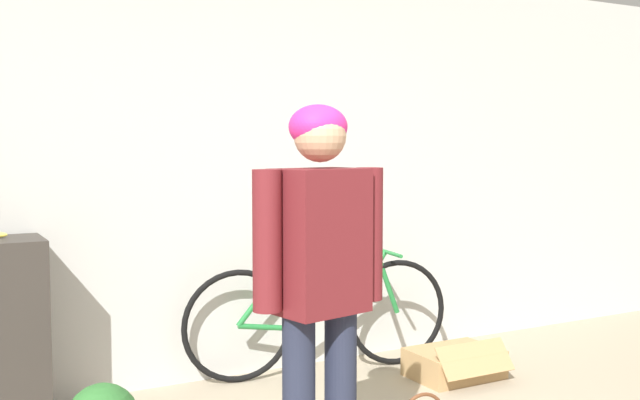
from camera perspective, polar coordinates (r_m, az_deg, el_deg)
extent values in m
cube|color=silver|center=(4.64, -7.88, 2.36)|extent=(8.00, 0.06, 2.60)
cube|color=white|center=(4.95, -1.61, -8.57)|extent=(0.08, 0.01, 0.12)
cube|color=maroon|center=(3.01, 0.00, -3.13)|extent=(0.40, 0.31, 0.58)
cylinder|color=maroon|center=(2.90, -4.05, -3.12)|extent=(0.11, 0.11, 0.55)
cylinder|color=maroon|center=(3.12, 3.76, -2.59)|extent=(0.11, 0.11, 0.55)
sphere|color=tan|center=(2.98, 0.00, 4.90)|extent=(0.21, 0.21, 0.21)
ellipsoid|color=#EA2884|center=(2.99, -0.15, 5.60)|extent=(0.24, 0.22, 0.18)
torus|color=black|center=(4.63, -6.25, -9.53)|extent=(0.69, 0.14, 0.70)
torus|color=black|center=(5.00, 5.90, -8.50)|extent=(0.69, 0.14, 0.70)
cylinder|color=#237A38|center=(4.69, -3.80, -9.66)|extent=(0.41, 0.09, 0.09)
cylinder|color=#237A38|center=(4.63, -4.46, -7.20)|extent=(0.33, 0.08, 0.39)
cylinder|color=#237A38|center=(4.70, -2.04, -7.36)|extent=(0.14, 0.05, 0.43)
cylinder|color=#237A38|center=(4.81, 1.63, -7.19)|extent=(0.56, 0.12, 0.43)
cylinder|color=#237A38|center=(4.75, 1.03, -4.77)|extent=(0.64, 0.13, 0.05)
cylinder|color=#237A38|center=(4.93, 5.24, -6.60)|extent=(0.16, 0.06, 0.36)
cylinder|color=#237A38|center=(4.88, 4.78, -4.29)|extent=(0.07, 0.04, 0.08)
cylinder|color=#237A38|center=(4.88, 5.00, -3.93)|extent=(0.09, 0.46, 0.02)
ellipsoid|color=black|center=(4.64, -2.68, -4.64)|extent=(0.23, 0.11, 0.05)
cube|color=tan|center=(4.85, 10.18, -12.14)|extent=(0.54, 0.39, 0.18)
cube|color=tan|center=(4.68, 11.75, -11.77)|extent=(0.51, 0.14, 0.17)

